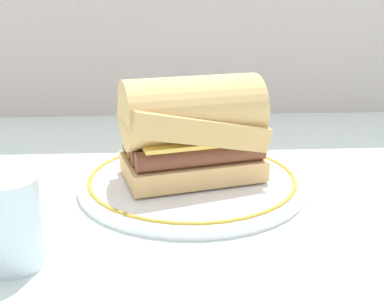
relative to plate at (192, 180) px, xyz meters
The scene contains 4 objects.
ground_plane 0.05m from the plate, 49.41° to the right, with size 1.50×1.50×0.00m, color silver.
plate is the anchor object (origin of this frame).
sausage_sandwich 0.07m from the plate, 45.00° to the right, with size 0.19×0.14×0.13m.
drinking_glass 0.25m from the plate, 134.61° to the right, with size 0.06×0.06×0.09m.
Camera 1 is at (-0.06, -0.55, 0.24)m, focal length 44.80 mm.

